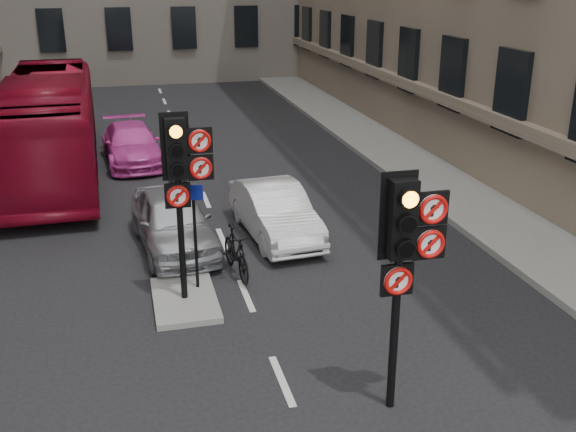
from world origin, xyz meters
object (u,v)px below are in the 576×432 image
signal_far (182,168)px  car_white (275,211)px  bus_red (50,126)px  info_sign (195,222)px  signal_near (406,244)px  motorcycle (236,252)px  car_silver (173,221)px  car_pink (132,144)px  motorcyclist (178,199)px

signal_far → car_white: bearing=50.9°
bus_red → info_sign: 9.84m
signal_near → motorcycle: size_ratio=2.10×
signal_far → car_silver: signal_far is taller
signal_near → motorcycle: (-1.50, 5.01, -2.07)m
signal_far → motorcycle: (1.10, 1.01, -2.19)m
car_white → bus_red: bearing=124.6°
signal_near → car_silver: bearing=111.3°
car_silver → car_white: (2.42, 0.15, -0.04)m
signal_far → car_silver: (-0.04, 2.78, -2.04)m
signal_near → bus_red: size_ratio=0.33×
signal_far → car_pink: (-0.72, 10.40, -2.09)m
car_silver → motorcyclist: 0.81m
car_pink → motorcyclist: (0.89, -6.87, 0.30)m
signal_near → motorcyclist: size_ratio=1.95×
motorcyclist → bus_red: bearing=-76.4°
signal_far → car_silver: bearing=90.8°
bus_red → motorcycle: size_ratio=6.46×
signal_far → bus_red: signal_far is taller
car_white → info_sign: bearing=-135.0°
signal_far → signal_near: bearing=-57.0°
motorcycle → signal_near: bearing=-79.8°
motorcycle → bus_red: bearing=109.6°
signal_far → motorcycle: size_ratio=2.10×
signal_near → signal_far: 4.77m
signal_far → motorcyclist: signal_far is taller
car_silver → motorcycle: bearing=-63.3°
car_white → motorcycle: bearing=-128.4°
signal_near → info_sign: 5.10m
signal_near → car_white: (-0.22, 6.94, -1.96)m
car_white → motorcycle: (-1.28, -1.93, -0.12)m
car_white → signal_near: bearing=-93.0°
car_silver → car_pink: bearing=89.1°
car_pink → info_sign: size_ratio=1.99×
car_silver → motorcyclist: (0.21, 0.74, 0.25)m
motorcyclist → info_sign: info_sign is taller
car_white → bus_red: 8.71m
signal_near → car_pink: bearing=103.0°
signal_far → car_pink: bearing=93.9°
info_sign → signal_far: bearing=-105.1°
car_pink → motorcyclist: size_ratio=2.32×
motorcycle → motorcyclist: (-0.93, 2.52, 0.41)m
signal_near → info_sign: signal_near is taller
signal_far → car_white: signal_far is taller
car_white → car_pink: 8.08m
car_white → motorcycle: size_ratio=2.24×
car_pink → info_sign: (0.93, -10.02, 0.88)m
bus_red → motorcycle: (4.22, -8.63, -1.02)m
car_pink → motorcyclist: bearing=-87.1°
car_white → info_sign: (-2.17, -2.56, 0.87)m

